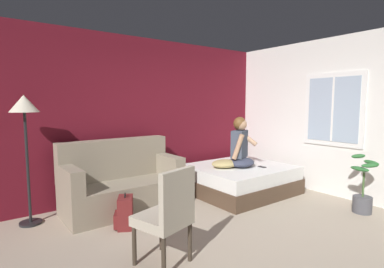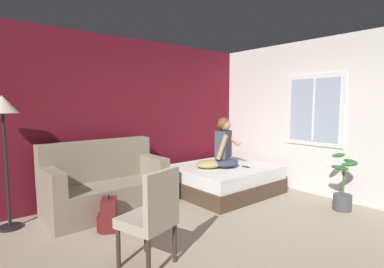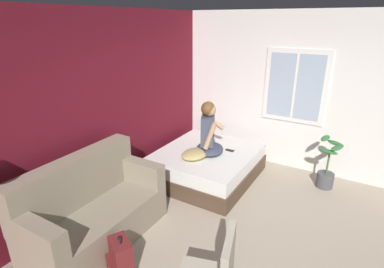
{
  "view_description": "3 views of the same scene",
  "coord_description": "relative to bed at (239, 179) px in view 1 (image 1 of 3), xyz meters",
  "views": [
    {
      "loc": [
        -2.45,
        -2.24,
        1.6
      ],
      "look_at": [
        0.39,
        1.56,
        1.1
      ],
      "focal_mm": 28.0,
      "sensor_mm": 36.0,
      "label": 1
    },
    {
      "loc": [
        -2.45,
        -2.24,
        1.6
      ],
      "look_at": [
        0.43,
        1.22,
        1.14
      ],
      "focal_mm": 28.0,
      "sensor_mm": 36.0,
      "label": 2
    },
    {
      "loc": [
        -2.66,
        -0.68,
        2.54
      ],
      "look_at": [
        0.57,
        1.26,
        1.1
      ],
      "focal_mm": 28.0,
      "sensor_mm": 36.0,
      "label": 3
    }
  ],
  "objects": [
    {
      "name": "potted_plant",
      "position": [
        0.7,
        -1.8,
        0.07
      ],
      "size": [
        0.39,
        0.37,
        0.85
      ],
      "color": "#4C4C51",
      "rests_on": "ground"
    },
    {
      "name": "backpack",
      "position": [
        -2.3,
        -0.21,
        -0.04
      ],
      "size": [
        0.33,
        0.35,
        0.46
      ],
      "color": "maroon",
      "rests_on": "ground"
    },
    {
      "name": "floor_lamp",
      "position": [
        -3.26,
        0.64,
        1.19
      ],
      "size": [
        0.36,
        0.36,
        1.7
      ],
      "color": "black",
      "rests_on": "ground"
    },
    {
      "name": "bed",
      "position": [
        0.0,
        0.0,
        0.0
      ],
      "size": [
        1.71,
        1.53,
        0.48
      ],
      "color": "#4C3828",
      "rests_on": "ground"
    },
    {
      "name": "wall_back_accent",
      "position": [
        -1.38,
        1.04,
        1.11
      ],
      "size": [
        10.05,
        0.16,
        2.7
      ],
      "primitive_type": "cube",
      "color": "maroon",
      "rests_on": "ground"
    },
    {
      "name": "couch",
      "position": [
        -2.06,
        0.45,
        0.16
      ],
      "size": [
        1.71,
        0.84,
        1.04
      ],
      "color": "gray",
      "rests_on": "ground"
    },
    {
      "name": "wall_side_with_window",
      "position": [
        1.22,
        -1.45,
        1.12
      ],
      "size": [
        0.19,
        6.24,
        2.7
      ],
      "color": "silver",
      "rests_on": "ground"
    },
    {
      "name": "ground_plane",
      "position": [
        -1.38,
        -1.46,
        -0.24
      ],
      "size": [
        40.0,
        40.0,
        0.0
      ],
      "primitive_type": "plane",
      "color": "tan"
    },
    {
      "name": "side_chair",
      "position": [
        -2.34,
        -1.3,
        0.3
      ],
      "size": [
        0.57,
        0.57,
        0.98
      ],
      "color": "#382D23",
      "rests_on": "ground"
    },
    {
      "name": "cell_phone",
      "position": [
        0.23,
        -0.32,
        0.25
      ],
      "size": [
        0.07,
        0.15,
        0.01
      ],
      "primitive_type": "cube",
      "rotation": [
        0.0,
        0.0,
        3.1
      ],
      "color": "black",
      "rests_on": "bed"
    },
    {
      "name": "throw_pillow",
      "position": [
        -0.32,
        0.04,
        0.31
      ],
      "size": [
        0.55,
        0.46,
        0.14
      ],
      "primitive_type": "ellipsoid",
      "rotation": [
        0.0,
        0.0,
        -0.24
      ],
      "color": "tan",
      "rests_on": "bed"
    },
    {
      "name": "person_seated",
      "position": [
        -0.05,
        -0.06,
        0.6
      ],
      "size": [
        0.65,
        0.61,
        0.88
      ],
      "color": "#383D51",
      "rests_on": "bed"
    }
  ]
}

